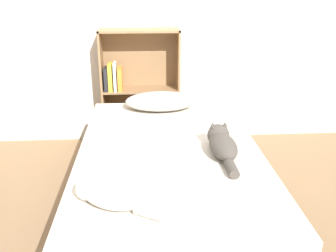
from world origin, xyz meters
The scene contains 7 objects.
ground_plane centered at (0.00, 0.00, 0.00)m, with size 8.00×8.00×0.00m, color #846647.
wall_back centered at (0.00, 1.45, 1.25)m, with size 8.00×0.06×2.50m.
bed centered at (0.00, 0.00, 0.26)m, with size 1.23×2.03×0.53m.
pillow centered at (-0.02, 0.80, 0.60)m, with size 0.60×0.36×0.14m.
cat_light centered at (-0.35, -0.63, 0.59)m, with size 0.45×0.32×0.15m.
cat_dark centered at (0.33, -0.08, 0.60)m, with size 0.17×0.54×0.17m.
bookshelf centered at (-0.22, 1.32, 0.59)m, with size 0.75×0.26×1.14m.
Camera 1 is at (-0.15, -2.24, 1.59)m, focal length 40.00 mm.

